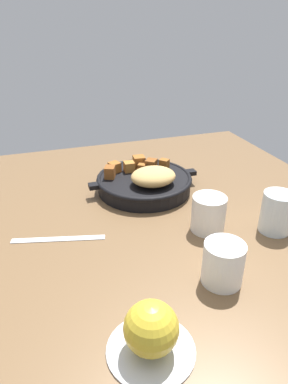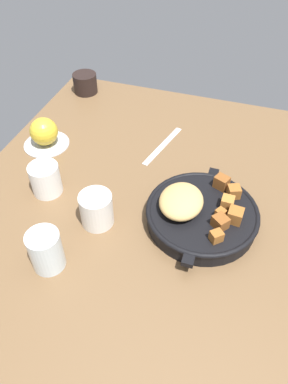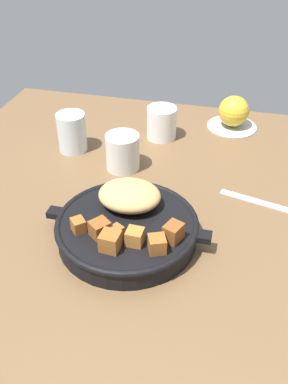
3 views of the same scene
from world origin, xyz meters
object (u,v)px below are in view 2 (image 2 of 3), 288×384
(butter_knife, at_px, (163,145))
(ceramic_mug_white, at_px, (96,209))
(cast_iron_skillet, at_px, (200,213))
(white_creamer_pitcher, at_px, (46,179))
(red_apple, at_px, (44,131))
(coffee_mug_dark, at_px, (85,83))
(water_glass_tall, at_px, (46,250))

(butter_knife, xyz_separation_m, ceramic_mug_white, (-0.32, 0.06, 0.04))
(cast_iron_skillet, bearing_deg, ceramic_mug_white, 108.10)
(white_creamer_pitcher, bearing_deg, butter_knife, -39.93)
(red_apple, bearing_deg, white_creamer_pitcher, -149.93)
(red_apple, relative_size, coffee_mug_dark, 0.98)
(cast_iron_skillet, xyz_separation_m, ceramic_mug_white, (-0.07, 0.22, 0.01))
(ceramic_mug_white, xyz_separation_m, coffee_mug_dark, (0.53, 0.27, -0.01))
(ceramic_mug_white, bearing_deg, water_glass_tall, 160.30)
(red_apple, relative_size, white_creamer_pitcher, 0.99)
(coffee_mug_dark, bearing_deg, butter_knife, -121.97)
(red_apple, relative_size, water_glass_tall, 0.85)
(water_glass_tall, relative_size, ceramic_mug_white, 1.13)
(butter_knife, relative_size, ceramic_mug_white, 2.44)
(red_apple, height_order, ceramic_mug_white, red_apple)
(ceramic_mug_white, bearing_deg, cast_iron_skillet, -71.90)
(cast_iron_skillet, bearing_deg, coffee_mug_dark, 47.23)
(coffee_mug_dark, bearing_deg, cast_iron_skillet, -132.77)
(white_creamer_pitcher, height_order, water_glass_tall, water_glass_tall)
(white_creamer_pitcher, xyz_separation_m, ceramic_mug_white, (-0.05, -0.16, 0.00))
(red_apple, xyz_separation_m, coffee_mug_dark, (0.31, 0.02, -0.01))
(cast_iron_skillet, relative_size, water_glass_tall, 3.27)
(red_apple, bearing_deg, butter_knife, -73.03)
(white_creamer_pitcher, relative_size, water_glass_tall, 0.87)
(ceramic_mug_white, bearing_deg, butter_knife, -11.28)
(butter_knife, bearing_deg, red_apple, 120.85)
(cast_iron_skillet, xyz_separation_m, white_creamer_pitcher, (-0.02, 0.38, 0.01))
(water_glass_tall, xyz_separation_m, ceramic_mug_white, (0.14, -0.05, -0.01))
(butter_knife, distance_m, ceramic_mug_white, 0.33)
(red_apple, distance_m, coffee_mug_dark, 0.31)
(red_apple, xyz_separation_m, butter_knife, (0.10, -0.32, -0.04))
(white_creamer_pitcher, xyz_separation_m, water_glass_tall, (-0.19, -0.11, 0.01))
(red_apple, xyz_separation_m, white_creamer_pitcher, (-0.17, -0.10, -0.01))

